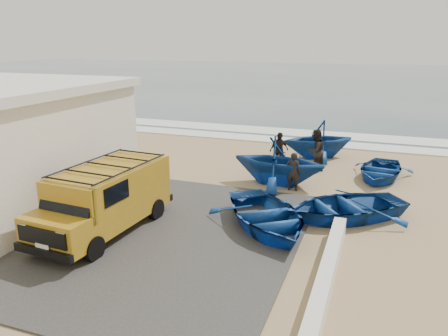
% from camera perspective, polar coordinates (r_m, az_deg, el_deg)
% --- Properties ---
extents(ground, '(160.00, 160.00, 0.00)m').
position_cam_1_polar(ground, '(15.16, -4.39, -5.85)').
color(ground, tan).
extents(slab, '(12.00, 10.00, 0.05)m').
position_cam_1_polar(slab, '(14.49, -15.00, -7.37)').
color(slab, '#42403D').
rests_on(slab, ground).
extents(ocean, '(180.00, 88.00, 0.01)m').
position_cam_1_polar(ocean, '(69.22, 15.43, 11.15)').
color(ocean, '#385166').
rests_on(ocean, ground).
extents(surf_line, '(180.00, 1.60, 0.06)m').
position_cam_1_polar(surf_line, '(26.06, 6.55, 3.70)').
color(surf_line, white).
rests_on(surf_line, ground).
extents(surf_wash, '(180.00, 2.20, 0.04)m').
position_cam_1_polar(surf_wash, '(28.44, 7.75, 4.72)').
color(surf_wash, white).
rests_on(surf_wash, ground).
extents(parapet, '(0.35, 6.00, 0.55)m').
position_cam_1_polar(parapet, '(11.20, 13.32, -13.26)').
color(parapet, silver).
rests_on(parapet, ground).
extents(van, '(2.25, 5.01, 2.10)m').
position_cam_1_polar(van, '(13.84, -15.21, -3.63)').
color(van, '#AE811A').
rests_on(van, ground).
extents(boat_near_left, '(4.98, 5.24, 0.88)m').
position_cam_1_polar(boat_near_left, '(13.81, 5.54, -6.21)').
color(boat_near_left, '#124494').
rests_on(boat_near_left, ground).
extents(boat_near_right, '(5.11, 4.84, 0.86)m').
position_cam_1_polar(boat_near_right, '(15.05, 15.46, -4.83)').
color(boat_near_right, '#124494').
rests_on(boat_near_right, ground).
extents(boat_mid_left, '(3.99, 3.51, 1.98)m').
position_cam_1_polar(boat_mid_left, '(17.90, 7.13, 0.94)').
color(boat_mid_left, '#124494').
rests_on(boat_mid_left, ground).
extents(boat_mid_right, '(2.99, 3.86, 0.74)m').
position_cam_1_polar(boat_mid_right, '(19.77, 19.69, -0.30)').
color(boat_mid_right, '#124494').
rests_on(boat_mid_right, ground).
extents(boat_far_left, '(4.72, 4.56, 1.90)m').
position_cam_1_polar(boat_far_left, '(22.33, 12.20, 3.71)').
color(boat_far_left, '#124494').
rests_on(boat_far_left, ground).
extents(fisherman_front, '(0.56, 0.37, 1.54)m').
position_cam_1_polar(fisherman_front, '(17.28, 9.03, -0.47)').
color(fisherman_front, black).
rests_on(fisherman_front, ground).
extents(fisherman_middle, '(1.09, 1.18, 1.94)m').
position_cam_1_polar(fisherman_middle, '(19.85, 11.83, 2.20)').
color(fisherman_middle, black).
rests_on(fisherman_middle, ground).
extents(fisherman_back, '(0.98, 1.00, 1.68)m').
position_cam_1_polar(fisherman_back, '(20.21, 7.20, 2.31)').
color(fisherman_back, black).
rests_on(fisherman_back, ground).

